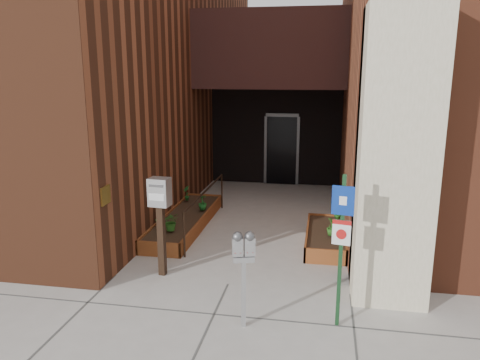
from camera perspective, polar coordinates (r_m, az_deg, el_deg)
The scene contains 15 objects.
ground at distance 8.00m, azimuth -1.50°, elevation -12.60°, with size 80.00×80.00×0.00m, color #9E9991.
architecture at distance 14.11m, azimuth 3.66°, elevation 19.33°, with size 20.00×14.60×10.00m.
planter_left at distance 10.74m, azimuth -6.69°, elevation -5.02°, with size 0.90×3.60×0.30m.
planter_right at distance 9.83m, azimuth 10.41°, elevation -6.91°, with size 0.80×2.20×0.30m.
handrail at distance 10.39m, azimuth -4.22°, elevation -2.07°, with size 0.04×3.34×0.90m.
parking_meter at distance 6.37m, azimuth 0.45°, elevation -8.97°, with size 0.32×0.19×1.40m.
sign_post at distance 6.44m, azimuth 12.26°, elevation -6.63°, with size 0.29×0.09×2.17m.
payment_dropbox at distance 8.03m, azimuth -9.71°, elevation -3.12°, with size 0.37×0.29×1.73m.
shrub_left_a at distance 9.63m, azimuth -8.38°, elevation -5.02°, with size 0.34×0.34×0.38m, color #255D1A.
shrub_left_b at distance 9.94m, azimuth -9.87°, elevation -4.58°, with size 0.19×0.19×0.35m, color #19581E.
shrub_left_c at distance 10.95m, azimuth -4.59°, elevation -2.71°, with size 0.20×0.20×0.36m, color #19581D.
shrub_left_d at distance 11.77m, azimuth -6.53°, elevation -1.60°, with size 0.20×0.20×0.37m, color #1A5C1F.
shrub_right_a at distance 9.44m, azimuth 11.10°, elevation -5.62°, with size 0.19×0.19×0.35m, color #28601B.
shrub_right_b at distance 10.42m, azimuth 11.88°, elevation -3.77°, with size 0.19×0.19×0.37m, color #22611B.
shrub_right_c at distance 10.58m, azimuth 11.86°, elevation -3.54°, with size 0.32×0.32×0.36m, color #17531A.
Camera 1 is at (1.49, -7.04, 3.50)m, focal length 35.00 mm.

